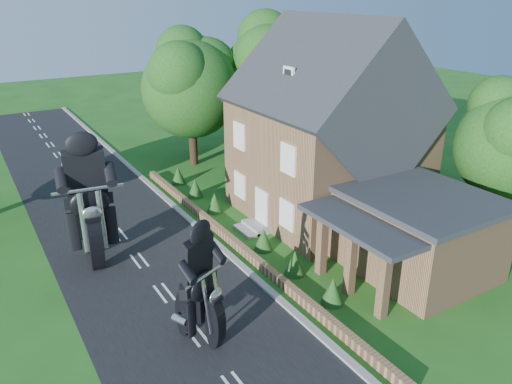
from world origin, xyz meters
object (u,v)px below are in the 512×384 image
annex (416,233)px  motorcycle_follow (95,243)px  house (329,134)px  motorcycle_lead (201,323)px  garden_wall (234,242)px

annex → motorcycle_follow: size_ratio=3.65×
house → annex: house is taller
house → motorcycle_lead: (-10.44, -6.37, -3.65)m
garden_wall → annex: annex is taller
garden_wall → annex: size_ratio=3.12×
garden_wall → motorcycle_lead: motorcycle_lead is taller
motorcycle_lead → annex: bearing=152.6°
garden_wall → annex: bearing=-46.2°
motorcycle_lead → motorcycle_follow: (-1.66, 7.36, 0.21)m
house → motorcycle_lead: bearing=-148.6°
garden_wall → house: house is taller
annex → motorcycle_lead: bearing=177.5°
garden_wall → annex: 8.19m
motorcycle_lead → garden_wall: bearing=-153.3°
house → motorcycle_lead: size_ratio=6.92×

